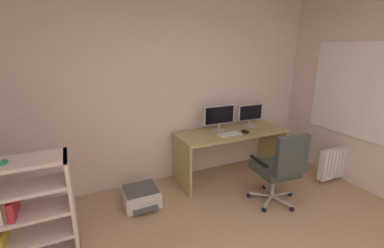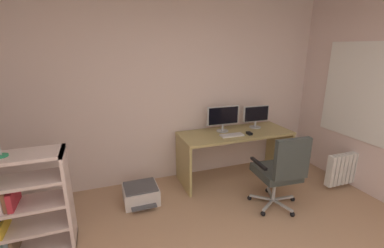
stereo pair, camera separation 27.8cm
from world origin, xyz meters
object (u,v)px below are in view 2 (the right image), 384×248
computer_mouse (249,133)px  bookshelf (9,209)px  desk (235,144)px  printer (141,194)px  monitor_secondary (256,115)px  office_chair (281,170)px  radiator (348,168)px  keyboard (232,135)px  monitor_main (223,117)px

computer_mouse → bookshelf: bearing=-166.9°
desk → printer: (-1.48, -0.19, -0.44)m
monitor_secondary → printer: size_ratio=0.91×
computer_mouse → printer: size_ratio=0.21×
monitor_secondary → computer_mouse: bearing=-135.9°
office_chair → bookshelf: bookshelf is taller
office_chair → radiator: office_chair is taller
desk → monitor_secondary: bearing=14.3°
radiator → printer: bearing=168.1°
computer_mouse → monitor_secondary: bearing=47.2°
monitor_secondary → keyboard: 0.62m
office_chair → computer_mouse: bearing=87.9°
keyboard → radiator: size_ratio=0.46×
monitor_main → keyboard: (0.04, -0.23, -0.22)m
desk → radiator: (1.42, -0.81, -0.27)m
computer_mouse → printer: computer_mouse is taller
monitor_main → keyboard: 0.32m
monitor_main → radiator: bearing=-29.9°
desk → computer_mouse: bearing=-48.7°
keyboard → radiator: bearing=-22.5°
radiator → computer_mouse: bearing=153.2°
office_chair → printer: 1.81m
monitor_secondary → bookshelf: size_ratio=0.42×
monitor_main → monitor_secondary: size_ratio=1.16×
monitor_main → radiator: size_ratio=0.69×
monitor_secondary → office_chair: bearing=-106.0°
bookshelf → office_chair: bearing=-5.4°
keyboard → computer_mouse: bearing=-4.7°
office_chair → keyboard: bearing=106.5°
bookshelf → keyboard: bearing=11.5°
desk → computer_mouse: size_ratio=16.87×
monitor_main → computer_mouse: monitor_main is taller
monitor_secondary → office_chair: monitor_secondary is taller
monitor_main → radiator: monitor_main is taller
printer → keyboard: bearing=2.7°
monitor_main → bookshelf: bearing=-163.5°
office_chair → bookshelf: (-2.89, 0.27, -0.05)m
monitor_main → desk: bearing=-32.4°
keyboard → bookshelf: 2.72m
monitor_main → office_chair: 1.16m
bookshelf → radiator: 4.21m
monitor_secondary → computer_mouse: 0.42m
office_chair → bookshelf: bearing=174.6°
computer_mouse → bookshelf: 2.97m
keyboard → bookshelf: (-2.65, -0.54, -0.26)m
printer → monitor_secondary: bearing=9.0°
monitor_main → computer_mouse: bearing=-40.9°
printer → radiator: (2.90, -0.61, 0.17)m
monitor_secondary → computer_mouse: (-0.27, -0.26, -0.19)m
keyboard → printer: keyboard is taller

